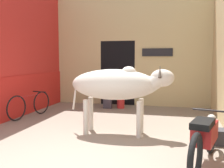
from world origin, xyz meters
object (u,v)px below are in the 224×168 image
object	(u,v)px
shopkeeper_seated	(108,89)
crate	(216,137)
cow	(118,85)
plastic_stool	(121,101)
motorcycle_near	(205,137)
bicycle	(30,105)

from	to	relation	value
shopkeeper_seated	crate	size ratio (longest dim) A/B	2.62
cow	plastic_stool	size ratio (longest dim) A/B	5.14
cow	shopkeeper_seated	world-z (taller)	cow
motorcycle_near	plastic_stool	bearing A→B (deg)	117.38
cow	bicycle	world-z (taller)	cow
motorcycle_near	crate	distance (m)	1.19
bicycle	crate	distance (m)	4.78
motorcycle_near	bicycle	xyz separation A→B (m)	(-4.30, 2.30, -0.09)
shopkeeper_seated	bicycle	bearing A→B (deg)	-133.06
bicycle	shopkeeper_seated	world-z (taller)	shopkeeper_seated
motorcycle_near	crate	world-z (taller)	motorcycle_near
cow	bicycle	bearing A→B (deg)	159.71
bicycle	shopkeeper_seated	size ratio (longest dim) A/B	1.38
bicycle	shopkeeper_seated	bearing A→B (deg)	46.94
motorcycle_near	bicycle	distance (m)	4.88
bicycle	crate	world-z (taller)	bicycle
motorcycle_near	bicycle	size ratio (longest dim) A/B	1.14
cow	crate	world-z (taller)	cow
bicycle	crate	xyz separation A→B (m)	(4.62, -1.20, -0.20)
cow	shopkeeper_seated	distance (m)	3.03
plastic_stool	cow	bearing A→B (deg)	-79.22
plastic_stool	bicycle	bearing A→B (deg)	-138.90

